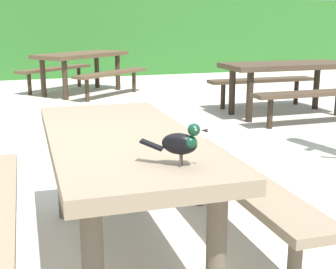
{
  "coord_description": "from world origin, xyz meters",
  "views": [
    {
      "loc": [
        -0.31,
        -2.4,
        1.33
      ],
      "look_at": [
        0.32,
        -0.49,
        0.84
      ],
      "focal_mm": 50.42,
      "sensor_mm": 36.0,
      "label": 1
    }
  ],
  "objects_px": {
    "picnic_table_foreground": "(122,166)",
    "picnic_table_far_centre": "(286,76)",
    "bird_grackle": "(182,142)",
    "picnic_table_mid_right": "(82,63)"
  },
  "relations": [
    {
      "from": "picnic_table_foreground",
      "to": "picnic_table_far_centre",
      "type": "distance_m",
      "value": 4.59
    },
    {
      "from": "bird_grackle",
      "to": "picnic_table_mid_right",
      "type": "distance_m",
      "value": 6.99
    },
    {
      "from": "picnic_table_foreground",
      "to": "picnic_table_mid_right",
      "type": "bearing_deg",
      "value": 83.74
    },
    {
      "from": "picnic_table_foreground",
      "to": "bird_grackle",
      "type": "distance_m",
      "value": 0.72
    },
    {
      "from": "picnic_table_foreground",
      "to": "picnic_table_far_centre",
      "type": "relative_size",
      "value": 1.01
    },
    {
      "from": "bird_grackle",
      "to": "picnic_table_foreground",
      "type": "bearing_deg",
      "value": 99.57
    },
    {
      "from": "picnic_table_foreground",
      "to": "picnic_table_mid_right",
      "type": "height_order",
      "value": "same"
    },
    {
      "from": "bird_grackle",
      "to": "picnic_table_mid_right",
      "type": "height_order",
      "value": "bird_grackle"
    },
    {
      "from": "picnic_table_foreground",
      "to": "picnic_table_far_centre",
      "type": "xyz_separation_m",
      "value": [
        3.13,
        3.36,
        0.0
      ]
    },
    {
      "from": "bird_grackle",
      "to": "picnic_table_mid_right",
      "type": "relative_size",
      "value": 0.11
    }
  ]
}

